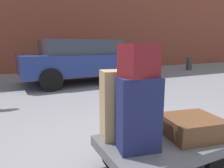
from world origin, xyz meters
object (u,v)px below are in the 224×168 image
parked_car (86,60)px  bollard_kerb_near (106,68)px  suitcase_tan_front_right (123,104)px  bollard_kerb_mid (137,67)px  luggage_cart (164,145)px  duffel_bag_maroon_topmost_pile (139,60)px  bollard_kerb_far (154,66)px  bollard_corner (189,64)px  bicycle_leaning (147,62)px  suitcase_brown_front_left (192,127)px  suitcase_navy_center (138,114)px

parked_car → bollard_kerb_near: parked_car is taller
suitcase_tan_front_right → bollard_kerb_mid: bearing=66.1°
luggage_cart → duffel_bag_maroon_topmost_pile: duffel_bag_maroon_topmost_pile is taller
duffel_bag_maroon_topmost_pile → bollard_kerb_far: 8.01m
luggage_cart → duffel_bag_maroon_topmost_pile: size_ratio=4.26×
duffel_bag_maroon_topmost_pile → bollard_corner: bearing=33.8°
duffel_bag_maroon_topmost_pile → suitcase_tan_front_right: bearing=81.1°
bollard_kerb_near → bollard_kerb_mid: size_ratio=1.00×
bicycle_leaning → bollard_kerb_mid: (-1.60, -1.48, -0.06)m
suitcase_brown_front_left → bollard_kerb_near: bollard_kerb_near is taller
suitcase_brown_front_left → bollard_kerb_far: bearing=65.4°
parked_car → suitcase_brown_front_left: bearing=-97.0°
suitcase_navy_center → suitcase_brown_front_left: suitcase_navy_center is taller
suitcase_tan_front_right → bollard_kerb_mid: suitcase_tan_front_right is taller
luggage_cart → suitcase_navy_center: (-0.35, -0.05, 0.40)m
suitcase_brown_front_left → bollard_corner: bollard_corner is taller
suitcase_navy_center → bollard_kerb_mid: bearing=69.0°
suitcase_tan_front_right → bollard_kerb_far: size_ratio=1.08×
bollard_kerb_mid → bollard_kerb_near: bearing=180.0°
suitcase_navy_center → bollard_corner: size_ratio=1.04×
suitcase_tan_front_right → bollard_corner: size_ratio=1.08×
suitcase_navy_center → suitcase_tan_front_right: bearing=100.1°
suitcase_brown_front_left → duffel_bag_maroon_topmost_pile: bearing=-171.7°
bicycle_leaning → bollard_kerb_far: size_ratio=2.68×
suitcase_navy_center → duffel_bag_maroon_topmost_pile: bearing=0.0°
bollard_kerb_mid → bicycle_leaning: bearing=42.8°
bollard_kerb_mid → duffel_bag_maroon_topmost_pile: bearing=-122.4°
luggage_cart → bollard_corner: (6.75, 6.21, 0.05)m
bollard_kerb_mid → bollard_kerb_far: size_ratio=1.00×
duffel_bag_maroon_topmost_pile → suitcase_navy_center: bearing=0.0°
duffel_bag_maroon_topmost_pile → bollard_kerb_far: duffel_bag_maroon_topmost_pile is taller
suitcase_brown_front_left → bollard_kerb_mid: bearing=71.9°
duffel_bag_maroon_topmost_pile → bicycle_leaning: 9.57m
suitcase_brown_front_left → bollard_kerb_near: 6.54m
suitcase_navy_center → parked_car: (1.28, 5.20, 0.09)m
suitcase_navy_center → bollard_kerb_near: bearing=79.8°
bicycle_leaning → suitcase_brown_front_left: bearing=-122.5°
luggage_cart → duffel_bag_maroon_topmost_pile: 0.93m
suitcase_navy_center → bollard_kerb_far: suitcase_navy_center is taller
luggage_cart → bicycle_leaning: bicycle_leaning is taller
duffel_bag_maroon_topmost_pile → bollard_corner: size_ratio=0.48×
suitcase_navy_center → bollard_kerb_mid: 7.42m
luggage_cart → suitcase_navy_center: suitcase_navy_center is taller
suitcase_brown_front_left → suitcase_tan_front_right: size_ratio=0.78×
duffel_bag_maroon_topmost_pile → bollard_kerb_far: (4.94, 6.26, -0.82)m
suitcase_navy_center → luggage_cart: bearing=19.0°
bollard_kerb_near → parked_car: bearing=-138.7°
luggage_cart → bollard_kerb_near: bearing=71.0°
bicycle_leaning → parked_car: bearing=-149.4°
duffel_bag_maroon_topmost_pile → bollard_corner: duffel_bag_maroon_topmost_pile is taller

